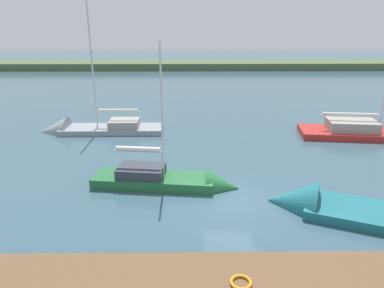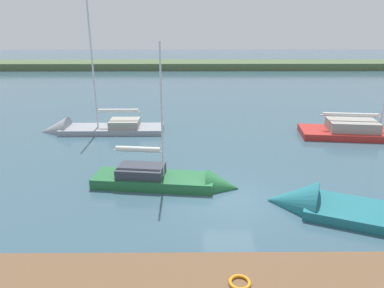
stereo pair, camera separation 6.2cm
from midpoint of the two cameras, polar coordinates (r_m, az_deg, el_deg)
name	(u,v)px [view 2 (the right image)]	position (r m, az deg, el deg)	size (l,w,h in m)	color
ground_plane	(230,200)	(16.74, 6.36, -8.96)	(200.00, 200.00, 0.00)	#385666
far_shoreline	(200,68)	(66.10, 1.27, 12.19)	(180.00, 8.00, 2.40)	#4C603D
dock_pier	(252,282)	(11.71, 9.91, -21.21)	(25.84, 2.13, 0.62)	brown
life_ring_buoy	(240,282)	(11.09, 7.92, -21.34)	(0.66, 0.66, 0.10)	orange
sailboat_mid_channel	(90,131)	(27.78, -16.11, 2.09)	(9.26, 2.37, 11.09)	gray
sailboat_far_right	(356,214)	(16.74, 25.11, -10.17)	(9.72, 5.99, 11.67)	#1E6B75
sailboat_far_left	(173,183)	(17.91, -2.98, -6.39)	(7.51, 2.67, 7.94)	#236638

